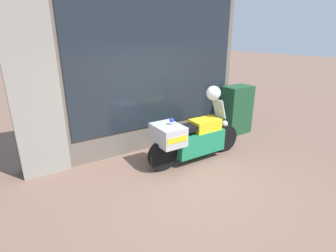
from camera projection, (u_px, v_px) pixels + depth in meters
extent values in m
plane|color=#7A5B4C|center=(192.00, 182.00, 4.85)|extent=(60.00, 60.00, 0.00)
cube|color=#6B6056|center=(139.00, 60.00, 5.75)|extent=(5.20, 0.40, 4.11)
cube|color=gray|center=(29.00, 66.00, 4.66)|extent=(0.86, 0.55, 4.11)
cube|color=#1E262D|center=(159.00, 57.00, 5.76)|extent=(4.11, 0.02, 3.11)
cube|color=slate|center=(154.00, 132.00, 6.53)|extent=(3.89, 0.30, 0.55)
cube|color=silver|center=(150.00, 98.00, 6.35)|extent=(3.89, 0.02, 1.22)
cube|color=beige|center=(153.00, 73.00, 6.04)|extent=(3.89, 0.30, 0.02)
cube|color=maroon|center=(102.00, 76.00, 5.41)|extent=(0.18, 0.04, 0.06)
cube|color=#C68E19|center=(153.00, 71.00, 6.03)|extent=(0.18, 0.04, 0.06)
cube|color=#195623|center=(194.00, 68.00, 6.64)|extent=(0.18, 0.04, 0.06)
cube|color=orange|center=(101.00, 128.00, 5.65)|extent=(0.19, 0.02, 0.27)
cube|color=#2D8E42|center=(138.00, 121.00, 6.11)|extent=(0.19, 0.03, 0.27)
cube|color=red|center=(170.00, 115.00, 6.57)|extent=(0.19, 0.02, 0.27)
cube|color=white|center=(198.00, 109.00, 7.03)|extent=(0.19, 0.02, 0.27)
cylinder|color=black|center=(225.00, 138.00, 6.08)|extent=(0.62, 0.14, 0.62)
cylinder|color=black|center=(163.00, 155.00, 5.22)|extent=(0.62, 0.14, 0.62)
cube|color=#1E8456|center=(198.00, 142.00, 5.64)|extent=(1.16, 0.45, 0.47)
cube|color=yellow|center=(205.00, 125.00, 5.62)|extent=(0.63, 0.40, 0.27)
cube|color=black|center=(189.00, 128.00, 5.39)|extent=(0.67, 0.34, 0.10)
cube|color=#B7B7BC|center=(168.00, 134.00, 5.15)|extent=(0.51, 0.67, 0.38)
cube|color=yellow|center=(168.00, 134.00, 5.15)|extent=(0.46, 0.68, 0.11)
cube|color=#B2BCC6|center=(219.00, 109.00, 5.70)|extent=(0.16, 0.31, 0.43)
sphere|color=white|center=(225.00, 124.00, 5.94)|extent=(0.14, 0.14, 0.14)
sphere|color=blue|center=(172.00, 120.00, 5.09)|extent=(0.09, 0.09, 0.09)
cube|color=#1E4C2D|center=(236.00, 110.00, 7.12)|extent=(0.78, 0.49, 1.29)
sphere|color=white|center=(213.00, 93.00, 5.49)|extent=(0.31, 0.31, 0.31)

